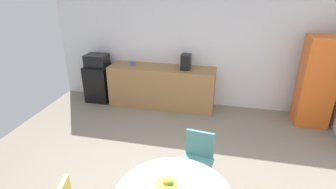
{
  "coord_description": "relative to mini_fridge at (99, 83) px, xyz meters",
  "views": [
    {
      "loc": [
        0.85,
        -2.7,
        2.69
      ],
      "look_at": [
        -0.02,
        1.16,
        0.95
      ],
      "focal_mm": 28.8,
      "sensor_mm": 36.0,
      "label": 1
    }
  ],
  "objects": [
    {
      "name": "wall_back",
      "position": [
        2.0,
        0.35,
        0.88
      ],
      "size": [
        6.0,
        0.1,
        2.6
      ],
      "primitive_type": "cube",
      "color": "silver",
      "rests_on": "ground_plane"
    },
    {
      "name": "counter_block",
      "position": [
        1.5,
        0.0,
        0.03
      ],
      "size": [
        2.3,
        0.6,
        0.9
      ],
      "primitive_type": "cube",
      "color": "#9E7042",
      "rests_on": "ground_plane"
    },
    {
      "name": "mini_fridge",
      "position": [
        0.0,
        0.0,
        0.0
      ],
      "size": [
        0.54,
        0.54,
        0.83
      ],
      "primitive_type": "cube",
      "color": "black",
      "rests_on": "ground_plane"
    },
    {
      "name": "microwave",
      "position": [
        -0.0,
        0.0,
        0.55
      ],
      "size": [
        0.48,
        0.38,
        0.26
      ],
      "primitive_type": "cube",
      "color": "black",
      "rests_on": "mini_fridge"
    },
    {
      "name": "locker_cabinet",
      "position": [
        4.55,
        -0.1,
        0.45
      ],
      "size": [
        0.6,
        0.5,
        1.72
      ],
      "primitive_type": "cube",
      "color": "orange",
      "rests_on": "ground_plane"
    },
    {
      "name": "chair_teal",
      "position": [
        2.59,
        -2.39,
        0.11
      ],
      "size": [
        0.47,
        0.47,
        0.83
      ],
      "color": "silver",
      "rests_on": "ground_plane"
    },
    {
      "name": "fruit_bowl",
      "position": [
        2.38,
        -3.33,
        0.38
      ],
      "size": [
        0.23,
        0.23,
        0.11
      ],
      "color": "gold",
      "rests_on": "round_table"
    },
    {
      "name": "mug_white",
      "position": [
        0.84,
        -0.01,
        0.53
      ],
      "size": [
        0.13,
        0.08,
        0.09
      ],
      "color": "#3F66BF",
      "rests_on": "counter_block"
    },
    {
      "name": "coffee_maker",
      "position": [
        2.03,
        0.0,
        0.64
      ],
      "size": [
        0.2,
        0.24,
        0.32
      ],
      "primitive_type": "cube",
      "color": "black",
      "rests_on": "counter_block"
    }
  ]
}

